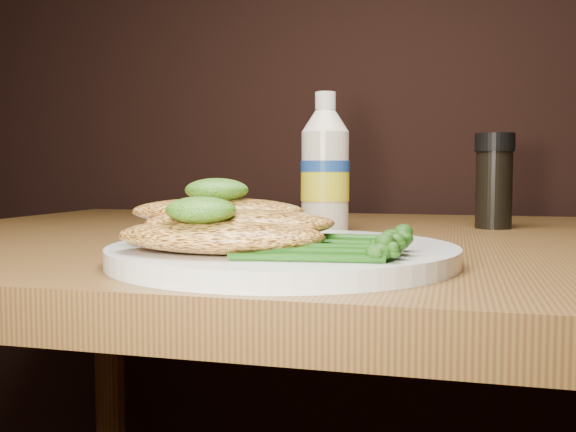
# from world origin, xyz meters

# --- Properties ---
(plate) EXTENTS (0.29, 0.29, 0.02)m
(plate) POSITION_xyz_m (-0.03, 0.81, 0.76)
(plate) COLOR white
(plate) RESTS_ON dining_table
(chicken_front) EXTENTS (0.16, 0.09, 0.03)m
(chicken_front) POSITION_xyz_m (-0.07, 0.74, 0.78)
(chicken_front) COLOR #F2AA4D
(chicken_front) RESTS_ON plate
(chicken_mid) EXTENTS (0.16, 0.11, 0.02)m
(chicken_mid) POSITION_xyz_m (-0.06, 0.76, 0.79)
(chicken_mid) COLOR #F2AA4D
(chicken_mid) RESTS_ON plate
(chicken_back) EXTENTS (0.16, 0.11, 0.02)m
(chicken_back) POSITION_xyz_m (-0.09, 0.79, 0.79)
(chicken_back) COLOR #F2AA4D
(chicken_back) RESTS_ON plate
(pesto_front) EXTENTS (0.07, 0.07, 0.02)m
(pesto_front) POSITION_xyz_m (-0.08, 0.73, 0.80)
(pesto_front) COLOR #0A3608
(pesto_front) RESTS_ON chicken_front
(pesto_back) EXTENTS (0.06, 0.06, 0.02)m
(pesto_back) POSITION_xyz_m (-0.09, 0.79, 0.81)
(pesto_back) COLOR #0A3608
(pesto_back) RESTS_ON chicken_back
(broccolini_bundle) EXTENTS (0.15, 0.12, 0.02)m
(broccolini_bundle) POSITION_xyz_m (0.01, 0.75, 0.78)
(broccolini_bundle) COLOR #194B10
(broccolini_bundle) RESTS_ON plate
(mayo_bottle) EXTENTS (0.07, 0.07, 0.18)m
(mayo_bottle) POSITION_xyz_m (-0.06, 1.10, 0.84)
(mayo_bottle) COLOR beige
(mayo_bottle) RESTS_ON dining_table
(pepper_grinder) EXTENTS (0.05, 0.05, 0.13)m
(pepper_grinder) POSITION_xyz_m (0.15, 1.19, 0.81)
(pepper_grinder) COLOR black
(pepper_grinder) RESTS_ON dining_table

